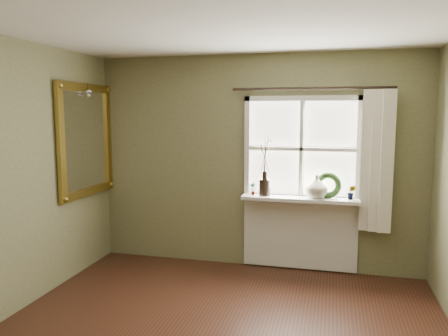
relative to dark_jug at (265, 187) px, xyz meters
name	(u,v)px	position (x,y,z in m)	size (l,w,h in m)	color
ceiling	(201,11)	(-0.13, -2.12, 1.58)	(4.50, 4.50, 0.00)	silver
wall_back	(256,162)	(-0.13, 0.18, 0.28)	(4.00, 0.10, 2.60)	#6B6A46
window_frame	(301,149)	(0.42, 0.11, 0.46)	(1.36, 0.06, 1.24)	silver
window_sill	(300,199)	(0.42, 0.00, -0.12)	(1.36, 0.26, 0.04)	silver
window_apron	(300,233)	(0.42, 0.11, -0.56)	(1.36, 0.04, 0.88)	silver
dark_jug	(265,187)	(0.00, 0.00, 0.00)	(0.13, 0.13, 0.20)	black
cream_vase	(317,186)	(0.61, 0.00, 0.04)	(0.26, 0.26, 0.27)	beige
wreath	(328,188)	(0.73, 0.04, 0.02)	(0.30, 0.30, 0.07)	#26411D
potted_plant_left	(253,189)	(-0.14, 0.00, -0.02)	(0.08, 0.05, 0.15)	#26411D
potted_plant_right	(351,192)	(1.00, 0.00, -0.02)	(0.09, 0.07, 0.17)	#26411D
curtain	(377,161)	(1.26, 0.01, 0.35)	(0.36, 0.12, 1.59)	beige
curtain_rod	(311,88)	(0.52, 0.05, 1.16)	(0.03, 0.03, 1.84)	black
gilt_mirror	(86,140)	(-2.10, -0.42, 0.56)	(0.10, 1.12, 1.34)	white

